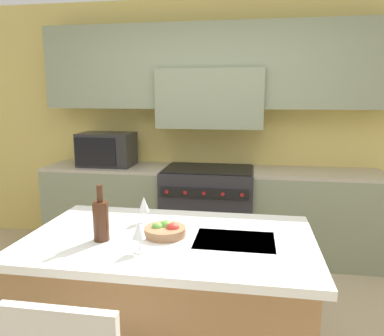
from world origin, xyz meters
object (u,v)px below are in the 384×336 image
object	(u,v)px
range_stove	(208,211)
wine_glass_near	(139,231)
wine_glass_far	(144,205)
fruit_bowl	(165,230)
wine_bottle	(101,219)
microwave	(107,149)

from	to	relation	value
range_stove	wine_glass_near	world-z (taller)	wine_glass_near
wine_glass_near	wine_glass_far	world-z (taller)	same
range_stove	fruit_bowl	bearing A→B (deg)	-90.85
wine_bottle	wine_glass_far	world-z (taller)	wine_bottle
microwave	wine_bottle	world-z (taller)	microwave
microwave	wine_glass_far	world-z (taller)	microwave
range_stove	microwave	xyz separation A→B (m)	(-1.12, 0.02, 0.64)
wine_bottle	range_stove	bearing A→B (deg)	79.54
microwave	fruit_bowl	bearing A→B (deg)	-59.45
microwave	wine_glass_far	bearing A→B (deg)	-61.24
range_stove	fruit_bowl	xyz separation A→B (m)	(-0.03, -1.83, 0.45)
wine_bottle	fruit_bowl	size ratio (longest dim) A/B	1.32
wine_bottle	wine_glass_near	bearing A→B (deg)	-25.97
wine_bottle	wine_glass_far	bearing A→B (deg)	65.09
microwave	wine_glass_near	world-z (taller)	microwave
wine_glass_near	fruit_bowl	world-z (taller)	wine_glass_near
microwave	wine_glass_far	distance (m)	1.88
wine_glass_near	fruit_bowl	size ratio (longest dim) A/B	0.71
microwave	wine_glass_far	size ratio (longest dim) A/B	3.40
microwave	wine_glass_near	xyz separation A→B (m)	(1.01, -2.09, -0.10)
microwave	wine_bottle	distance (m)	2.11
wine_glass_near	microwave	bearing A→B (deg)	115.77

